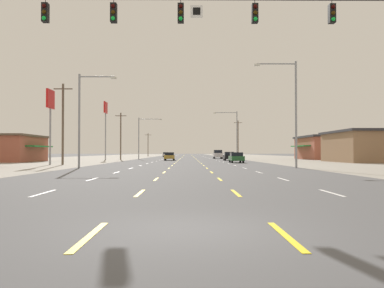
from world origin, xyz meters
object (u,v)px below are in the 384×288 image
Objects in this scene: sedan_far_right_nearest at (236,157)px; suv_far_right_midfar at (218,154)px; sedan_far_left_far at (166,154)px; streetlight_left_row_0 at (83,114)px; streetlight_right_row_1 at (234,131)px; hatchback_far_right_near at (229,156)px; streetlight_right_row_0 at (292,106)px; pole_sign_left_row_1 at (50,107)px; sedan_inner_left_mid at (170,156)px; streetlight_left_row_1 at (142,135)px; pole_sign_left_row_2 at (106,115)px.

suv_far_right_midfar reaches higher than sedan_far_right_nearest.
streetlight_left_row_0 is (-2.83, -89.33, 4.33)m from sedan_far_left_far.
sedan_far_right_nearest is at bearing -89.97° from suv_far_right_midfar.
suv_far_right_midfar is at bearing 106.99° from streetlight_right_row_1.
suv_far_right_midfar is 10.63m from streetlight_right_row_1.
hatchback_far_right_near reaches higher than sedan_far_right_nearest.
streetlight_right_row_0 is 45.60m from streetlight_right_row_1.
streetlight_right_row_1 is at bearing 78.97° from hatchback_far_right_near.
pole_sign_left_row_1 is 0.88× the size of streetlight_right_row_0.
sedan_inner_left_mid is 38.19m from streetlight_right_row_0.
streetlight_right_row_0 is at bearing -86.94° from suv_far_right_midfar.
streetlight_right_row_1 is (2.75, 26.23, 5.08)m from sedan_far_right_nearest.
suv_far_right_midfar reaches higher than sedan_far_left_far.
hatchback_far_right_near reaches higher than sedan_far_left_far.
streetlight_left_row_1 is (-16.77, 12.21, 4.35)m from hatchback_far_right_near.
pole_sign_left_row_1 reaches higher than streetlight_left_row_1.
suv_far_right_midfar is 0.56× the size of streetlight_left_row_0.
pole_sign_left_row_1 is at bearing -100.42° from streetlight_left_row_1.
streetlight_right_row_1 is (2.38, 12.21, 5.06)m from hatchback_far_right_near.
suv_far_right_midfar is (10.17, 19.15, 0.27)m from sedan_inner_left_mid.
streetlight_right_row_0 reaches higher than sedan_inner_left_mid.
suv_far_right_midfar is 0.49× the size of streetlight_right_row_1.
streetlight_right_row_1 is at bearing 66.95° from streetlight_left_row_0.
streetlight_right_row_1 is (-0.15, 45.60, 0.05)m from streetlight_right_row_0.
sedan_inner_left_mid is 0.45× the size of streetlight_right_row_1.
suv_far_right_midfar is at bearing 28.96° from streetlight_left_row_1.
sedan_far_right_nearest is 25.67m from pole_sign_left_row_1.
pole_sign_left_row_1 is at bearing -125.67° from streetlight_right_row_1.
sedan_far_right_nearest is at bearing 98.53° from streetlight_right_row_0.
streetlight_right_row_0 is (2.53, -33.40, 5.01)m from hatchback_far_right_near.
streetlight_right_row_0 is 1.01× the size of streetlight_right_row_1.
streetlight_left_row_1 is at bearing 121.64° from sedan_inner_left_mid.
streetlight_left_row_0 is at bearing -180.00° from streetlight_right_row_0.
pole_sign_left_row_2 reaches higher than suv_far_right_midfar.
sedan_inner_left_mid and sedan_far_left_far have the same top height.
pole_sign_left_row_2 reaches higher than sedan_inner_left_mid.
streetlight_left_row_1 is (0.25, 45.60, 0.04)m from streetlight_left_row_0.
streetlight_left_row_1 is (-16.40, 26.23, 4.37)m from sedan_far_right_nearest.
pole_sign_left_row_2 is 9.69m from streetlight_left_row_1.
sedan_far_left_far is at bearing 86.62° from streetlight_left_row_1.
suv_far_right_midfar is (-0.39, 21.27, 0.24)m from hatchback_far_right_near.
streetlight_right_row_0 is at bearing -85.66° from hatchback_far_right_near.
pole_sign_left_row_2 is at bearing 166.46° from hatchback_far_right_near.
suv_far_right_midfar is 0.49× the size of streetlight_right_row_0.
hatchback_far_right_near is at bearing -88.95° from suv_far_right_midfar.
sedan_far_left_far is 0.51× the size of pole_sign_left_row_1.
pole_sign_left_row_2 reaches higher than hatchback_far_right_near.
streetlight_left_row_1 is at bearing 122.02° from sedan_far_right_nearest.
pole_sign_left_row_1 is 27.69m from streetlight_right_row_0.
streetlight_left_row_1 is 19.17m from streetlight_right_row_1.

